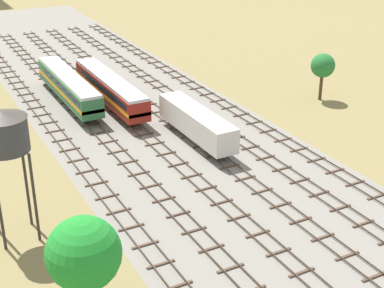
% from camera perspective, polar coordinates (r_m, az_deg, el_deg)
% --- Properties ---
extents(ground_plane, '(480.00, 480.00, 0.00)m').
position_cam_1_polar(ground_plane, '(64.47, -0.97, -0.46)').
color(ground_plane, olive).
extents(ballast_bed, '(26.72, 176.00, 0.01)m').
position_cam_1_polar(ballast_bed, '(64.47, -0.97, -0.45)').
color(ballast_bed, gray).
rests_on(ballast_bed, ground).
extents(track_far_left, '(2.40, 126.00, 0.29)m').
position_cam_1_polar(track_far_left, '(61.49, -10.88, -2.08)').
color(track_far_left, '#47382D').
rests_on(track_far_left, ground).
extents(track_left, '(2.40, 126.00, 0.29)m').
position_cam_1_polar(track_left, '(62.76, -6.94, -1.23)').
color(track_left, '#47382D').
rests_on(track_left, ground).
extents(track_centre_left, '(2.40, 126.00, 0.29)m').
position_cam_1_polar(track_centre_left, '(64.33, -3.18, -0.41)').
color(track_centre_left, '#47382D').
rests_on(track_centre_left, ground).
extents(track_centre, '(2.40, 126.00, 0.29)m').
position_cam_1_polar(track_centre, '(66.18, 0.38, 0.36)').
color(track_centre, '#47382D').
rests_on(track_centre, ground).
extents(track_centre_right, '(2.40, 126.00, 0.29)m').
position_cam_1_polar(track_centre_right, '(68.27, 3.74, 1.09)').
color(track_centre_right, '#47382D').
rests_on(track_centre_right, ground).
extents(track_right, '(2.40, 126.00, 0.29)m').
position_cam_1_polar(track_right, '(70.60, 6.89, 1.77)').
color(track_right, '#47382D').
rests_on(track_right, ground).
extents(freight_boxcar_centre_nearest, '(2.87, 14.00, 3.60)m').
position_cam_1_polar(freight_boxcar_centre_nearest, '(65.16, 0.45, 2.18)').
color(freight_boxcar_centre_nearest, beige).
rests_on(freight_boxcar_centre_nearest, ground).
extents(diesel_railcar_centre_left_near, '(2.96, 20.50, 3.80)m').
position_cam_1_polar(diesel_railcar_centre_left_near, '(76.80, -8.15, 5.55)').
color(diesel_railcar_centre_left_near, maroon).
rests_on(diesel_railcar_centre_left_near, ground).
extents(diesel_railcar_left_mid, '(2.96, 20.50, 3.80)m').
position_cam_1_polar(diesel_railcar_left_mid, '(78.82, -12.19, 5.74)').
color(diesel_railcar_left_mid, '#286638').
rests_on(diesel_railcar_left_mid, ground).
extents(water_tower, '(3.90, 3.90, 11.28)m').
position_cam_1_polar(water_tower, '(46.89, -18.19, 0.97)').
color(water_tower, '#2D2826').
rests_on(water_tower, ground).
extents(lineside_tree_0, '(3.28, 3.28, 6.52)m').
position_cam_1_polar(lineside_tree_0, '(79.84, 12.90, 7.59)').
color(lineside_tree_0, '#4C331E').
rests_on(lineside_tree_0, ground).
extents(lineside_tree_1, '(4.87, 4.87, 8.49)m').
position_cam_1_polar(lineside_tree_1, '(37.11, -10.74, -10.69)').
color(lineside_tree_1, '#4C331E').
rests_on(lineside_tree_1, ground).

